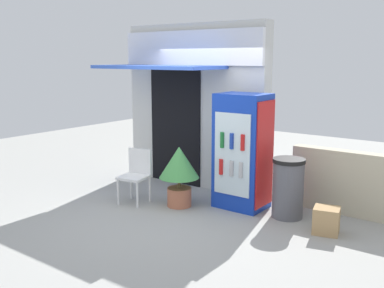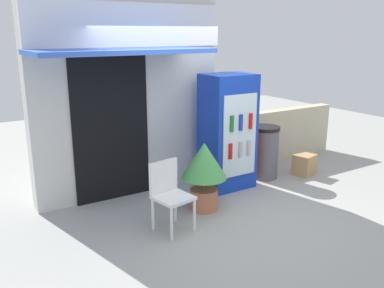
{
  "view_description": "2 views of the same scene",
  "coord_description": "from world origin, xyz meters",
  "px_view_note": "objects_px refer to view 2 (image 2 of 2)",
  "views": [
    {
      "loc": [
        4.19,
        -5.12,
        2.34
      ],
      "look_at": [
        0.17,
        0.3,
        1.03
      ],
      "focal_mm": 41.65,
      "sensor_mm": 36.0,
      "label": 1
    },
    {
      "loc": [
        -3.06,
        -4.23,
        2.42
      ],
      "look_at": [
        -0.22,
        0.31,
        0.96
      ],
      "focal_mm": 38.66,
      "sensor_mm": 36.0,
      "label": 2
    }
  ],
  "objects_px": {
    "trash_bin": "(265,152)",
    "drink_cooler": "(228,132)",
    "cardboard_box": "(304,164)",
    "plastic_chair": "(169,191)",
    "potted_plant_near_shop": "(204,168)"
  },
  "relations": [
    {
      "from": "trash_bin",
      "to": "drink_cooler",
      "type": "bearing_deg",
      "value": 179.7
    },
    {
      "from": "drink_cooler",
      "to": "cardboard_box",
      "type": "height_order",
      "value": "drink_cooler"
    },
    {
      "from": "drink_cooler",
      "to": "plastic_chair",
      "type": "distance_m",
      "value": 1.76
    },
    {
      "from": "drink_cooler",
      "to": "trash_bin",
      "type": "height_order",
      "value": "drink_cooler"
    },
    {
      "from": "plastic_chair",
      "to": "cardboard_box",
      "type": "distance_m",
      "value": 3.06
    },
    {
      "from": "drink_cooler",
      "to": "trash_bin",
      "type": "bearing_deg",
      "value": -0.3
    },
    {
      "from": "plastic_chair",
      "to": "trash_bin",
      "type": "bearing_deg",
      "value": 19.25
    },
    {
      "from": "drink_cooler",
      "to": "cardboard_box",
      "type": "bearing_deg",
      "value": -10.44
    },
    {
      "from": "potted_plant_near_shop",
      "to": "trash_bin",
      "type": "relative_size",
      "value": 1.08
    },
    {
      "from": "drink_cooler",
      "to": "trash_bin",
      "type": "relative_size",
      "value": 2.02
    },
    {
      "from": "drink_cooler",
      "to": "cardboard_box",
      "type": "distance_m",
      "value": 1.67
    },
    {
      "from": "plastic_chair",
      "to": "potted_plant_near_shop",
      "type": "bearing_deg",
      "value": 19.8
    },
    {
      "from": "drink_cooler",
      "to": "plastic_chair",
      "type": "bearing_deg",
      "value": -151.95
    },
    {
      "from": "plastic_chair",
      "to": "potted_plant_near_shop",
      "type": "relative_size",
      "value": 0.9
    },
    {
      "from": "cardboard_box",
      "to": "potted_plant_near_shop",
      "type": "bearing_deg",
      "value": -172.91
    }
  ]
}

